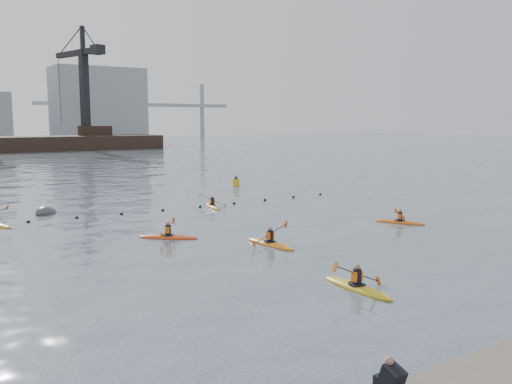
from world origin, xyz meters
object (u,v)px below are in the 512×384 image
kayaker_2 (168,236)px  kayaker_3 (212,206)px  mooring_buoy (46,213)px  kayaker_1 (357,287)px  nav_buoy (236,182)px  kayaker_4 (400,222)px  kayaker_0 (270,243)px

kayaker_2 → kayaker_3: 11.01m
kayaker_3 → mooring_buoy: size_ratio=1.50×
kayaker_3 → kayaker_1: bearing=-91.8°
mooring_buoy → nav_buoy: 20.49m
kayaker_4 → nav_buoy: size_ratio=2.56×
kayaker_0 → nav_buoy: (11.67, 23.17, 0.26)m
kayaker_3 → kayaker_4: 13.97m
kayaker_2 → nav_buoy: size_ratio=2.45×
kayaker_2 → mooring_buoy: bearing=58.8°
kayaker_0 → mooring_buoy: (-7.71, 16.53, -0.11)m
kayaker_4 → nav_buoy: kayaker_4 is taller
kayaker_0 → kayaker_2: bearing=123.5°
kayaker_1 → kayaker_4: (11.75, 8.58, -0.01)m
kayaker_0 → nav_buoy: 25.94m
kayaker_4 → nav_buoy: (1.33, 22.57, 0.27)m
kayaker_0 → mooring_buoy: size_ratio=1.69×
kayaker_3 → kayaker_4: bearing=-48.9°
kayaker_0 → kayaker_4: 10.37m
kayaker_3 → kayaker_4: kayaker_3 is taller
kayaker_4 → kayaker_0: bearing=-24.7°
kayaker_1 → kayaker_2: (-2.41, 12.39, -0.01)m
kayaker_0 → kayaker_4: size_ratio=1.15×
kayaker_0 → nav_buoy: size_ratio=2.93×
kayaker_4 → mooring_buoy: bearing=-69.4°
kayaker_1 → kayaker_4: size_ratio=1.16×
kayaker_2 → kayaker_4: 14.66m
kayaker_2 → nav_buoy: nav_buoy is taller
kayaker_1 → nav_buoy: 33.78m
kayaker_3 → nav_buoy: (8.27, 10.44, 0.27)m
kayaker_0 → kayaker_3: (3.41, 12.73, -0.01)m
kayaker_0 → kayaker_2: kayaker_0 is taller
kayaker_4 → kayaker_3: bearing=-88.2°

